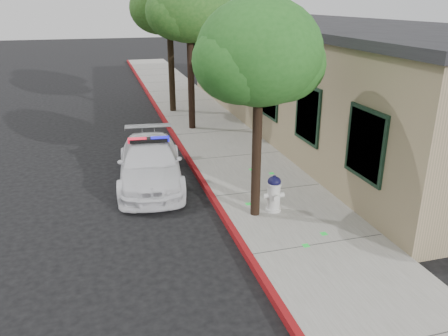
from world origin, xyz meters
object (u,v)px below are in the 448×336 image
clapboard_building (332,76)px  street_tree_mid (190,10)px  street_tree_near (260,57)px  fire_hydrant (274,193)px  street_tree_far (170,6)px  police_car (150,163)px

clapboard_building → street_tree_mid: street_tree_mid is taller
street_tree_mid → street_tree_near: bearing=-91.2°
fire_hydrant → street_tree_near: (-0.49, -0.06, 3.28)m
street_tree_mid → street_tree_far: 3.17m
police_car → street_tree_far: bearing=81.7°
clapboard_building → street_tree_far: bearing=146.1°
clapboard_building → fire_hydrant: 9.14m
fire_hydrant → street_tree_near: street_tree_near is taller
street_tree_mid → clapboard_building: bearing=-8.5°
clapboard_building → street_tree_near: size_ratio=4.16×
fire_hydrant → street_tree_mid: street_tree_mid is taller
fire_hydrant → street_tree_far: size_ratio=0.15×
street_tree_near → street_tree_far: bearing=90.4°
police_car → fire_hydrant: police_car is taller
clapboard_building → street_tree_mid: bearing=171.5°
police_car → street_tree_near: size_ratio=0.91×
police_car → street_tree_far: street_tree_far is taller
fire_hydrant → street_tree_far: (-0.57, 11.23, 4.18)m
street_tree_mid → street_tree_far: size_ratio=0.98×
police_car → street_tree_near: 4.92m
police_car → street_tree_mid: street_tree_mid is taller
police_car → street_tree_mid: (2.33, 5.14, 4.06)m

